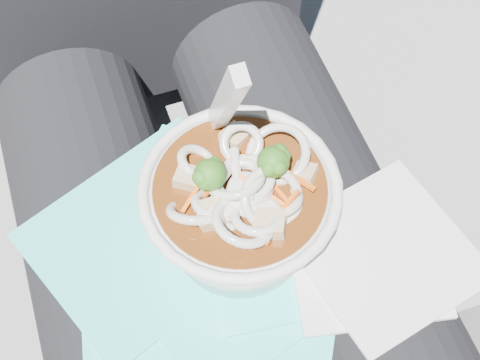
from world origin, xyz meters
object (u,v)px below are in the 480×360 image
object	(u,v)px
plastic_bag	(204,281)
stone_ledge	(194,251)
person_body	(191,163)
udon_bowl	(240,207)
lap	(221,254)

from	to	relation	value
plastic_bag	stone_ledge	bearing A→B (deg)	81.56
person_body	udon_bowl	distance (m)	0.17
lap	plastic_bag	size ratio (longest dim) A/B	1.49
stone_ledge	person_body	distance (m)	0.33
person_body	udon_bowl	world-z (taller)	person_body
stone_ledge	person_body	world-z (taller)	person_body
udon_bowl	person_body	bearing A→B (deg)	93.73
person_body	lap	bearing A→B (deg)	-90.00
stone_ledge	person_body	bearing A→B (deg)	-90.00
person_body	udon_bowl	xyz separation A→B (m)	(0.01, -0.12, 0.12)
stone_ledge	plastic_bag	xyz separation A→B (m)	(-0.03, -0.21, 0.39)
person_body	plastic_bag	bearing A→B (deg)	-101.65
lap	person_body	size ratio (longest dim) A/B	0.48
stone_ledge	udon_bowl	size ratio (longest dim) A/B	5.05
udon_bowl	lap	bearing A→B (deg)	104.15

